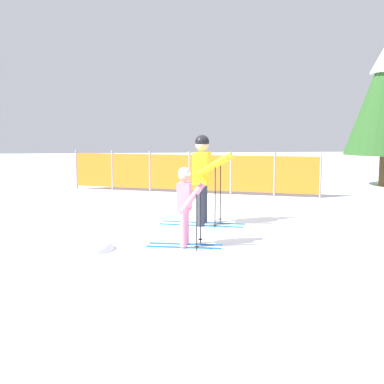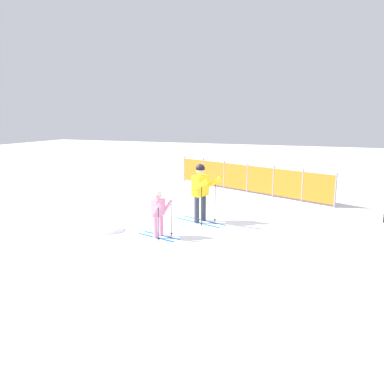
% 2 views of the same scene
% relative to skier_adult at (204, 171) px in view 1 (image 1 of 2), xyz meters
% --- Properties ---
extents(ground_plane, '(60.00, 60.00, 0.00)m').
position_rel_skier_adult_xyz_m(ground_plane, '(-0.11, 0.00, -1.03)').
color(ground_plane, white).
extents(skier_adult, '(1.64, 0.95, 1.71)m').
position_rel_skier_adult_xyz_m(skier_adult, '(0.00, 0.00, 0.00)').
color(skier_adult, '#1966B2').
rests_on(skier_adult, ground_plane).
extents(skier_child, '(1.19, 0.61, 1.23)m').
position_rel_skier_adult_xyz_m(skier_child, '(-0.53, -1.69, -0.30)').
color(skier_child, '#1966B2').
rests_on(skier_child, ground_plane).
extents(safety_fence, '(6.75, 2.99, 1.20)m').
position_rel_skier_adult_xyz_m(safety_fence, '(0.30, 4.72, -0.43)').
color(safety_fence, gray).
rests_on(safety_fence, ground_plane).
extents(snow_mound, '(1.09, 0.92, 0.43)m').
position_rel_skier_adult_xyz_m(snow_mound, '(-2.17, -1.71, -1.03)').
color(snow_mound, white).
rests_on(snow_mound, ground_plane).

